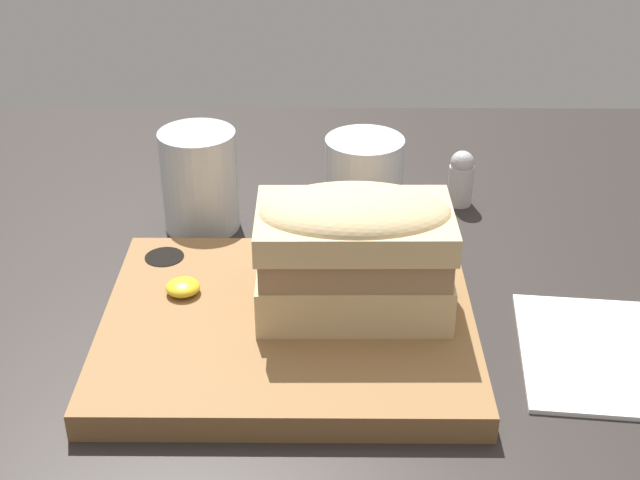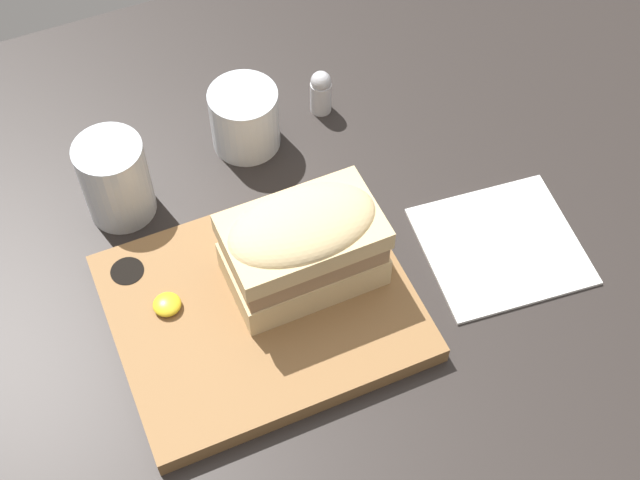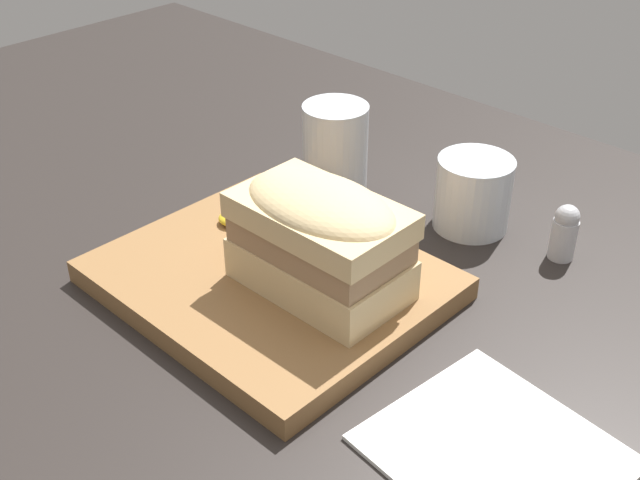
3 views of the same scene
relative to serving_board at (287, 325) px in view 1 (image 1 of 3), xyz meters
The scene contains 8 objects.
dining_table 11.18cm from the serving_board, 32.32° to the right, with size 183.70×114.94×2.00cm.
serving_board is the anchor object (origin of this frame).
sandwich 8.63cm from the serving_board, 13.62° to the left, with size 15.47×9.49×10.29cm.
mustard_dollop 9.52cm from the serving_board, 160.80° to the left, with size 2.89×2.89×1.16cm.
water_glass 21.32cm from the serving_board, 116.11° to the left, with size 7.47×7.47×10.15cm.
wine_glass 23.94cm from the serving_board, 72.92° to the left, with size 8.03×8.03×7.85cm.
napkin 27.10cm from the serving_board, ahead, with size 18.08×17.06×0.40cm.
salt_shaker 29.58cm from the serving_board, 54.51° to the left, with size 2.58×2.58×5.97cm.
Camera 1 is at (-6.19, -53.72, 45.03)cm, focal length 50.00 mm.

